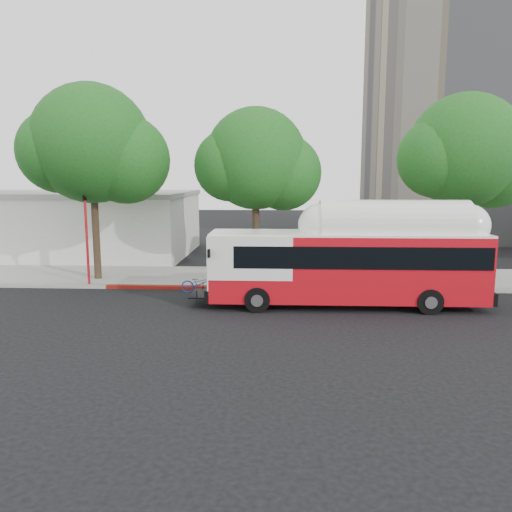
# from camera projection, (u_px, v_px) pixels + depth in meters

# --- Properties ---
(ground) EXTENTS (120.00, 120.00, 0.00)m
(ground) POSITION_uv_depth(u_px,v_px,m) (274.00, 312.00, 19.50)
(ground) COLOR black
(ground) RESTS_ON ground
(sidewalk) EXTENTS (60.00, 5.00, 0.15)m
(sidewalk) POSITION_uv_depth(u_px,v_px,m) (275.00, 277.00, 25.90)
(sidewalk) COLOR gray
(sidewalk) RESTS_ON ground
(curb_strip) EXTENTS (60.00, 0.30, 0.15)m
(curb_strip) POSITION_uv_depth(u_px,v_px,m) (275.00, 288.00, 23.33)
(curb_strip) COLOR gray
(curb_strip) RESTS_ON ground
(red_curb_segment) EXTENTS (10.00, 0.32, 0.16)m
(red_curb_segment) POSITION_uv_depth(u_px,v_px,m) (211.00, 288.00, 23.48)
(red_curb_segment) COLOR maroon
(red_curb_segment) RESTS_ON ground
(street_tree_left) EXTENTS (6.67, 5.80, 9.74)m
(street_tree_left) POSITION_uv_depth(u_px,v_px,m) (102.00, 149.00, 24.34)
(street_tree_left) COLOR #2D2116
(street_tree_left) RESTS_ON ground
(street_tree_mid) EXTENTS (5.75, 5.00, 8.62)m
(street_tree_mid) POSITION_uv_depth(u_px,v_px,m) (264.00, 163.00, 24.57)
(street_tree_mid) COLOR #2D2116
(street_tree_mid) RESTS_ON ground
(street_tree_right) EXTENTS (6.21, 5.40, 9.18)m
(street_tree_right) POSITION_uv_depth(u_px,v_px,m) (473.00, 155.00, 23.84)
(street_tree_right) COLOR #2D2116
(street_tree_right) RESTS_ON ground
(apartment_tower) EXTENTS (18.00, 18.00, 37.00)m
(apartment_tower) POSITION_uv_depth(u_px,v_px,m) (485.00, 33.00, 43.47)
(apartment_tower) COLOR gray
(apartment_tower) RESTS_ON ground
(low_commercial_bldg) EXTENTS (16.20, 10.20, 4.25)m
(low_commercial_bldg) POSITION_uv_depth(u_px,v_px,m) (69.00, 223.00, 33.63)
(low_commercial_bldg) COLOR silver
(low_commercial_bldg) RESTS_ON ground
(transit_bus) EXTENTS (11.81, 2.58, 3.49)m
(transit_bus) POSITION_uv_depth(u_px,v_px,m) (348.00, 267.00, 20.20)
(transit_bus) COLOR red
(transit_bus) RESTS_ON ground
(signal_pole) EXTENTS (0.12, 0.42, 4.39)m
(signal_pole) POSITION_uv_depth(u_px,v_px,m) (87.00, 241.00, 23.63)
(signal_pole) COLOR red
(signal_pole) RESTS_ON ground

